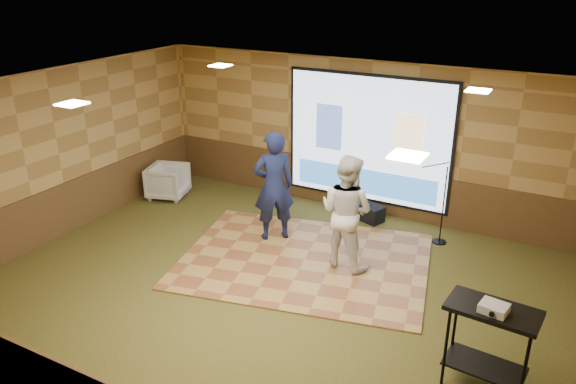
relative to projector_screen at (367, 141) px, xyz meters
The scene contains 17 objects.
ground 3.74m from the projector_screen, 90.00° to the right, with size 9.00×9.00×0.00m, color #2A3417.
room_shell 3.49m from the projector_screen, 90.00° to the right, with size 9.04×7.04×3.02m.
wainscot_back 1.00m from the projector_screen, 90.00° to the left, with size 9.00×0.04×0.95m, color #4F331A.
wainscot_left 5.73m from the projector_screen, 142.51° to the right, with size 0.04×7.00×0.95m, color #4F331A.
projector_screen is the anchor object (origin of this frame).
downlight_nw 3.12m from the projector_screen, 143.35° to the right, with size 0.32×0.32×0.02m, color beige.
downlight_ne 3.12m from the projector_screen, 36.65° to the right, with size 0.32×0.32×0.02m, color beige.
downlight_sw 5.61m from the projector_screen, 114.02° to the right, with size 0.32×0.32×0.02m, color beige.
downlight_se 5.61m from the projector_screen, 65.98° to the right, with size 0.32×0.32×0.02m, color beige.
dance_floor 2.82m from the projector_screen, 92.82° to the right, with size 4.03×3.07×0.03m, color #A87C3D.
player_left 2.21m from the projector_screen, 116.92° to the right, with size 0.73×0.48×1.99m, color #161D44.
player_right 2.34m from the projector_screen, 76.75° to the right, with size 0.92×0.71×1.89m, color silver.
av_table 5.15m from the projector_screen, 52.90° to the right, with size 1.01×0.53×1.06m.
projector 5.18m from the projector_screen, 53.34° to the right, with size 0.29×0.25×0.10m, color silver.
mic_stand 2.02m from the projector_screen, 21.57° to the right, with size 0.61×0.25×1.55m.
banquet_chair 4.28m from the projector_screen, 161.85° to the right, with size 0.76×0.78×0.71m, color gray.
duffel_bag 1.40m from the projector_screen, 53.52° to the right, with size 0.50×0.33×0.31m, color black.
Camera 1 is at (3.58, -6.39, 4.62)m, focal length 35.00 mm.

